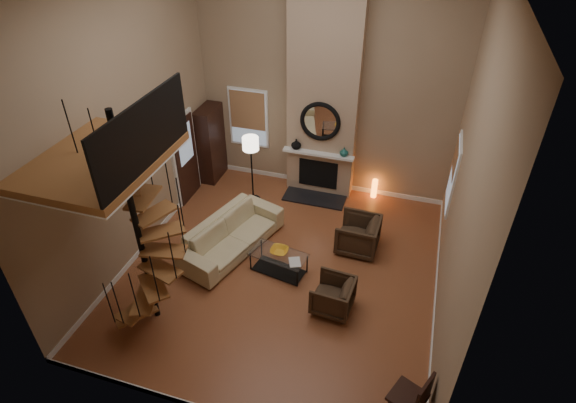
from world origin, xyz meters
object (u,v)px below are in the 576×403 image
(floor_lamp, at_px, (251,149))
(coffee_table, at_px, (279,261))
(armchair_far, at_px, (336,296))
(armchair_near, at_px, (362,236))
(sofa, at_px, (231,234))
(hutch, at_px, (211,144))
(accent_lamp, at_px, (374,188))
(side_chair, at_px, (414,397))

(floor_lamp, bearing_deg, coffee_table, -57.86)
(armchair_far, xyz_separation_m, coffee_table, (-1.30, 0.66, -0.07))
(armchair_near, bearing_deg, sofa, -71.05)
(hutch, xyz_separation_m, armchair_near, (4.18, -1.72, -0.60))
(armchair_far, bearing_deg, sofa, -108.65)
(armchair_near, xyz_separation_m, armchair_far, (-0.14, -1.83, 0.00))
(armchair_near, bearing_deg, hutch, -110.52)
(accent_lamp, bearing_deg, armchair_far, -91.58)
(armchair_far, bearing_deg, accent_lamp, -177.55)
(armchair_near, distance_m, floor_lamp, 3.17)
(floor_lamp, bearing_deg, accent_lamp, 19.64)
(armchair_near, bearing_deg, coffee_table, -49.01)
(hutch, xyz_separation_m, coffee_table, (2.74, -2.89, -0.67))
(armchair_far, height_order, floor_lamp, floor_lamp)
(armchair_near, height_order, floor_lamp, floor_lamp)
(coffee_table, distance_m, side_chair, 3.66)
(floor_lamp, bearing_deg, side_chair, -47.45)
(sofa, distance_m, accent_lamp, 3.81)
(accent_lamp, xyz_separation_m, side_chair, (1.38, -5.53, 0.28))
(coffee_table, distance_m, floor_lamp, 2.82)
(hutch, height_order, side_chair, hutch)
(hutch, relative_size, armchair_far, 2.72)
(side_chair, bearing_deg, armchair_far, 131.26)
(armchair_far, xyz_separation_m, accent_lamp, (0.11, 3.83, -0.10))
(accent_lamp, height_order, side_chair, side_chair)
(hutch, xyz_separation_m, side_chair, (5.54, -5.25, -0.42))
(coffee_table, bearing_deg, hutch, 133.46)
(coffee_table, bearing_deg, accent_lamp, 66.08)
(armchair_near, height_order, accent_lamp, armchair_near)
(sofa, xyz_separation_m, armchair_far, (2.46, -1.03, -0.04))
(side_chair, bearing_deg, accent_lamp, 104.05)
(armchair_far, distance_m, side_chair, 2.27)
(armchair_near, xyz_separation_m, floor_lamp, (-2.81, 1.01, 1.06))
(sofa, relative_size, armchair_far, 3.41)
(sofa, distance_m, floor_lamp, 2.09)
(hutch, distance_m, coffee_table, 4.04)
(armchair_near, distance_m, accent_lamp, 2.01)
(hutch, relative_size, side_chair, 1.96)
(floor_lamp, xyz_separation_m, side_chair, (4.17, -4.54, -0.89))
(hutch, distance_m, accent_lamp, 4.22)
(hutch, height_order, floor_lamp, hutch)
(floor_lamp, bearing_deg, armchair_near, -19.82)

